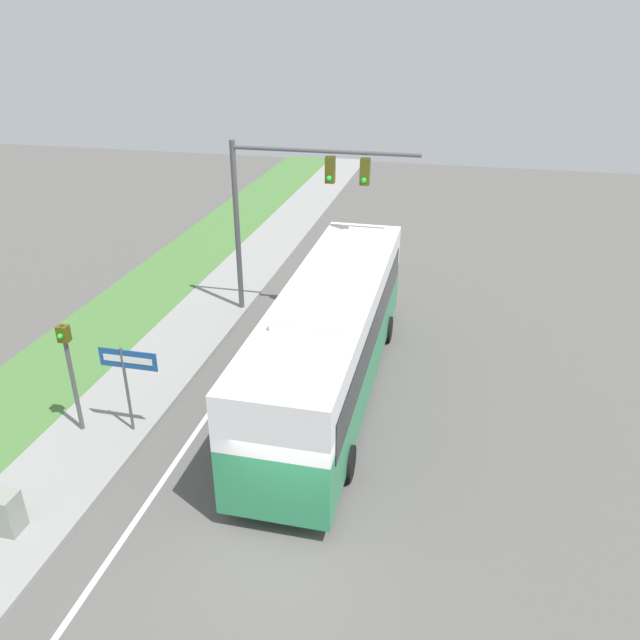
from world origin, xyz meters
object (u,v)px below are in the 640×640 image
at_px(bus, 331,333).
at_px(utility_cabinet, 6,513).
at_px(street_sign, 128,372).
at_px(pedestrian_signal, 69,362).
at_px(signal_gantry, 289,195).

bearing_deg(bus, utility_cabinet, -128.06).
bearing_deg(street_sign, utility_cabinet, -102.87).
height_order(street_sign, utility_cabinet, street_sign).
xyz_separation_m(pedestrian_signal, utility_cabinet, (0.56, -3.75, -1.62)).
height_order(bus, pedestrian_signal, bus).
distance_m(bus, street_sign, 5.78).
distance_m(signal_gantry, pedestrian_signal, 9.67).
height_order(pedestrian_signal, utility_cabinet, pedestrian_signal).
bearing_deg(pedestrian_signal, street_sign, 11.57).
bearing_deg(street_sign, pedestrian_signal, -168.43).
distance_m(pedestrian_signal, street_sign, 1.54).
relative_size(bus, pedestrian_signal, 3.69).
bearing_deg(bus, street_sign, -145.90).
relative_size(street_sign, utility_cabinet, 2.72).
xyz_separation_m(signal_gantry, street_sign, (-2.15, -8.31, -2.72)).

